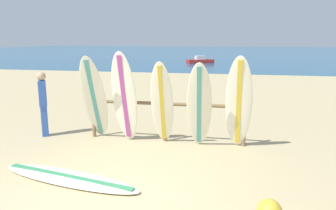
{
  "coord_description": "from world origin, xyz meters",
  "views": [
    {
      "loc": [
        1.81,
        -4.07,
        2.34
      ],
      "look_at": [
        0.32,
        3.28,
        0.8
      ],
      "focal_mm": 34.48,
      "sensor_mm": 36.0,
      "label": 1
    }
  ],
  "objects_px": {
    "surfboard_leaning_far_left": "(94,99)",
    "surfboard_leaning_center": "(199,106)",
    "surfboard_leaning_center_left": "(162,104)",
    "small_boat_offshore": "(200,60)",
    "surfboard_leaning_left": "(125,98)",
    "surfboard_leaning_center_right": "(239,103)",
    "surfboard_rack": "(165,112)",
    "surfboard_lying_on_sand": "(68,178)",
    "beachgoer_standing": "(43,101)"
  },
  "relations": [
    {
      "from": "surfboard_lying_on_sand",
      "to": "surfboard_rack",
      "type": "bearing_deg",
      "value": 63.98
    },
    {
      "from": "surfboard_leaning_left",
      "to": "small_boat_offshore",
      "type": "height_order",
      "value": "surfboard_leaning_left"
    },
    {
      "from": "surfboard_leaning_left",
      "to": "surfboard_leaning_center_right",
      "type": "height_order",
      "value": "surfboard_leaning_left"
    },
    {
      "from": "surfboard_leaning_far_left",
      "to": "surfboard_lying_on_sand",
      "type": "distance_m",
      "value": 2.32
    },
    {
      "from": "surfboard_leaning_left",
      "to": "surfboard_rack",
      "type": "bearing_deg",
      "value": 18.17
    },
    {
      "from": "surfboard_leaning_center",
      "to": "beachgoer_standing",
      "type": "distance_m",
      "value": 3.8
    },
    {
      "from": "surfboard_rack",
      "to": "beachgoer_standing",
      "type": "distance_m",
      "value": 2.99
    },
    {
      "from": "surfboard_leaning_far_left",
      "to": "surfboard_leaning_left",
      "type": "xyz_separation_m",
      "value": [
        0.7,
        0.05,
        0.04
      ]
    },
    {
      "from": "surfboard_leaning_center",
      "to": "surfboard_lying_on_sand",
      "type": "xyz_separation_m",
      "value": [
        -1.99,
        -1.96,
        -0.92
      ]
    },
    {
      "from": "surfboard_rack",
      "to": "surfboard_leaning_center",
      "type": "distance_m",
      "value": 0.96
    },
    {
      "from": "small_boat_offshore",
      "to": "surfboard_leaning_center_left",
      "type": "bearing_deg",
      "value": -86.01
    },
    {
      "from": "surfboard_rack",
      "to": "surfboard_leaning_center_right",
      "type": "height_order",
      "value": "surfboard_leaning_center_right"
    },
    {
      "from": "surfboard_leaning_left",
      "to": "small_boat_offshore",
      "type": "xyz_separation_m",
      "value": [
        -0.88,
        25.06,
        -0.79
      ]
    },
    {
      "from": "surfboard_leaning_far_left",
      "to": "surfboard_leaning_center",
      "type": "xyz_separation_m",
      "value": [
        2.4,
        -0.11,
        -0.05
      ]
    },
    {
      "from": "small_boat_offshore",
      "to": "surfboard_leaning_center",
      "type": "bearing_deg",
      "value": -84.18
    },
    {
      "from": "surfboard_leaning_far_left",
      "to": "small_boat_offshore",
      "type": "distance_m",
      "value": 25.12
    },
    {
      "from": "surfboard_leaning_center",
      "to": "small_boat_offshore",
      "type": "relative_size",
      "value": 0.7
    },
    {
      "from": "surfboard_leaning_far_left",
      "to": "surfboard_rack",
      "type": "bearing_deg",
      "value": 11.98
    },
    {
      "from": "surfboard_leaning_far_left",
      "to": "surfboard_leaning_center_left",
      "type": "xyz_separation_m",
      "value": [
        1.58,
        -0.0,
        -0.05
      ]
    },
    {
      "from": "surfboard_leaning_left",
      "to": "surfboard_leaning_center_left",
      "type": "distance_m",
      "value": 0.88
    },
    {
      "from": "surfboard_leaning_center_right",
      "to": "surfboard_leaning_center_left",
      "type": "bearing_deg",
      "value": -177.07
    },
    {
      "from": "surfboard_leaning_left",
      "to": "surfboard_lying_on_sand",
      "type": "relative_size",
      "value": 0.75
    },
    {
      "from": "surfboard_leaning_far_left",
      "to": "surfboard_leaning_center_left",
      "type": "relative_size",
      "value": 1.06
    },
    {
      "from": "surfboard_lying_on_sand",
      "to": "beachgoer_standing",
      "type": "relative_size",
      "value": 1.77
    },
    {
      "from": "surfboard_leaning_center",
      "to": "surfboard_lying_on_sand",
      "type": "relative_size",
      "value": 0.68
    },
    {
      "from": "surfboard_rack",
      "to": "surfboard_leaning_far_left",
      "type": "distance_m",
      "value": 1.64
    },
    {
      "from": "surfboard_leaning_center",
      "to": "small_boat_offshore",
      "type": "distance_m",
      "value": 25.35
    },
    {
      "from": "surfboard_leaning_center",
      "to": "surfboard_leaning_left",
      "type": "bearing_deg",
      "value": 174.76
    },
    {
      "from": "surfboard_leaning_left",
      "to": "small_boat_offshore",
      "type": "distance_m",
      "value": 25.09
    },
    {
      "from": "surfboard_lying_on_sand",
      "to": "beachgoer_standing",
      "type": "height_order",
      "value": "beachgoer_standing"
    },
    {
      "from": "surfboard_lying_on_sand",
      "to": "surfboard_leaning_far_left",
      "type": "bearing_deg",
      "value": 101.13
    },
    {
      "from": "surfboard_leaning_center_left",
      "to": "small_boat_offshore",
      "type": "xyz_separation_m",
      "value": [
        -1.75,
        25.11,
        -0.7
      ]
    },
    {
      "from": "surfboard_rack",
      "to": "surfboard_lying_on_sand",
      "type": "distance_m",
      "value": 2.75
    },
    {
      "from": "surfboard_leaning_center_left",
      "to": "surfboard_lying_on_sand",
      "type": "height_order",
      "value": "surfboard_leaning_center_left"
    },
    {
      "from": "surfboard_rack",
      "to": "surfboard_leaning_left",
      "type": "xyz_separation_m",
      "value": [
        -0.87,
        -0.29,
        0.35
      ]
    },
    {
      "from": "surfboard_rack",
      "to": "surfboard_leaning_center_left",
      "type": "relative_size",
      "value": 1.91
    },
    {
      "from": "surfboard_leaning_left",
      "to": "beachgoer_standing",
      "type": "relative_size",
      "value": 1.33
    },
    {
      "from": "surfboard_leaning_center",
      "to": "surfboard_rack",
      "type": "bearing_deg",
      "value": 151.6
    },
    {
      "from": "surfboard_leaning_left",
      "to": "surfboard_leaning_center",
      "type": "relative_size",
      "value": 1.1
    },
    {
      "from": "surfboard_leaning_center_right",
      "to": "beachgoer_standing",
      "type": "relative_size",
      "value": 1.29
    },
    {
      "from": "surfboard_lying_on_sand",
      "to": "surfboard_leaning_left",
      "type": "bearing_deg",
      "value": 81.97
    },
    {
      "from": "surfboard_leaning_center_left",
      "to": "beachgoer_standing",
      "type": "bearing_deg",
      "value": 176.98
    },
    {
      "from": "surfboard_leaning_center",
      "to": "surfboard_leaning_center_right",
      "type": "xyz_separation_m",
      "value": [
        0.81,
        0.19,
        0.06
      ]
    },
    {
      "from": "surfboard_leaning_center_right",
      "to": "beachgoer_standing",
      "type": "distance_m",
      "value": 4.61
    },
    {
      "from": "surfboard_lying_on_sand",
      "to": "small_boat_offshore",
      "type": "distance_m",
      "value": 27.18
    },
    {
      "from": "surfboard_leaning_center_left",
      "to": "beachgoer_standing",
      "type": "distance_m",
      "value": 2.98
    },
    {
      "from": "surfboard_leaning_far_left",
      "to": "small_boat_offshore",
      "type": "bearing_deg",
      "value": 90.4
    },
    {
      "from": "surfboard_leaning_center_left",
      "to": "surfboard_leaning_center",
      "type": "distance_m",
      "value": 0.82
    },
    {
      "from": "surfboard_leaning_far_left",
      "to": "surfboard_leaning_left",
      "type": "bearing_deg",
      "value": 3.91
    },
    {
      "from": "surfboard_leaning_center_left",
      "to": "surfboard_leaning_far_left",
      "type": "bearing_deg",
      "value": 179.86
    }
  ]
}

